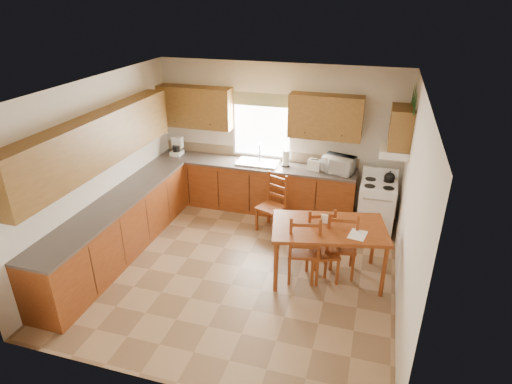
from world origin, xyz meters
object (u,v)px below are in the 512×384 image
(chair_far_right, at_px, (323,248))
(stove, at_px, (376,208))
(chair_near_right, at_px, (304,246))
(chair_far_left, at_px, (271,204))
(chair_near_left, at_px, (341,241))
(microwave, at_px, (339,165))
(dining_table, at_px, (327,252))

(chair_far_right, bearing_deg, stove, 45.02)
(stove, xyz_separation_m, chair_near_right, (-0.94, -1.68, 0.09))
(chair_far_left, bearing_deg, chair_far_right, -25.03)
(stove, height_order, chair_far_right, chair_far_right)
(chair_far_right, bearing_deg, chair_near_left, 22.21)
(microwave, bearing_deg, chair_far_left, -128.90)
(stove, height_order, chair_near_right, chair_near_right)
(stove, height_order, microwave, microwave)
(chair_near_right, bearing_deg, stove, -131.12)
(microwave, xyz_separation_m, dining_table, (0.09, -1.81, -0.65))
(stove, xyz_separation_m, chair_far_right, (-0.67, -1.61, 0.07))
(chair_near_left, xyz_separation_m, chair_far_right, (-0.22, -0.21, -0.02))
(stove, distance_m, microwave, 0.98)
(chair_near_left, bearing_deg, dining_table, 37.46)
(stove, height_order, chair_far_left, chair_far_left)
(chair_near_left, height_order, chair_far_right, chair_near_left)
(stove, bearing_deg, chair_near_left, -107.22)
(chair_near_left, bearing_deg, chair_near_right, 22.81)
(dining_table, xyz_separation_m, chair_near_right, (-0.32, -0.12, 0.11))
(dining_table, bearing_deg, chair_near_left, 32.54)
(stove, bearing_deg, chair_near_right, -118.41)
(microwave, relative_size, chair_far_right, 0.48)
(stove, bearing_deg, chair_far_right, -111.83)
(microwave, bearing_deg, chair_far_right, -73.14)
(microwave, xyz_separation_m, chair_far_right, (0.04, -1.86, -0.56))
(chair_far_left, bearing_deg, chair_near_right, -34.74)
(stove, xyz_separation_m, dining_table, (-0.62, -1.56, -0.02))
(chair_near_right, xyz_separation_m, chair_far_right, (0.27, 0.07, -0.03))
(chair_near_left, distance_m, chair_near_right, 0.56)
(dining_table, bearing_deg, microwave, 80.71)
(chair_near_right, bearing_deg, microwave, -108.56)
(chair_near_right, bearing_deg, chair_near_left, -161.69)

